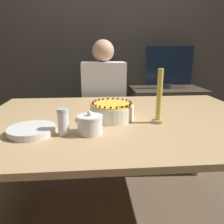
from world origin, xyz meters
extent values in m
plane|color=brown|center=(0.00, 0.00, 0.00)|extent=(12.00, 12.00, 0.00)
cube|color=#38332D|center=(0.00, 1.40, 1.30)|extent=(8.00, 0.05, 2.60)
cube|color=tan|center=(0.00, 0.00, 0.74)|extent=(1.69, 1.18, 0.03)
cylinder|color=tan|center=(-0.79, 0.53, 0.36)|extent=(0.07, 0.07, 0.73)
cylinder|color=tan|center=(0.79, 0.53, 0.36)|extent=(0.07, 0.07, 0.73)
cylinder|color=white|center=(-0.07, -0.03, 0.80)|extent=(0.25, 0.25, 0.08)
cylinder|color=yellow|center=(-0.07, -0.03, 0.85)|extent=(0.24, 0.24, 0.01)
sphere|color=maroon|center=(0.05, -0.03, 0.86)|extent=(0.01, 0.01, 0.01)
sphere|color=maroon|center=(0.04, 0.00, 0.86)|extent=(0.01, 0.01, 0.01)
sphere|color=maroon|center=(0.03, 0.03, 0.86)|extent=(0.01, 0.01, 0.01)
sphere|color=maroon|center=(0.01, 0.06, 0.86)|extent=(0.01, 0.01, 0.01)
sphere|color=maroon|center=(-0.02, 0.07, 0.86)|extent=(0.01, 0.01, 0.01)
sphere|color=maroon|center=(-0.05, 0.08, 0.86)|extent=(0.01, 0.01, 0.01)
sphere|color=maroon|center=(-0.08, 0.08, 0.86)|extent=(0.01, 0.01, 0.01)
sphere|color=maroon|center=(-0.11, 0.07, 0.86)|extent=(0.01, 0.01, 0.01)
sphere|color=maroon|center=(-0.14, 0.06, 0.86)|extent=(0.01, 0.01, 0.01)
sphere|color=maroon|center=(-0.16, 0.03, 0.86)|extent=(0.01, 0.01, 0.01)
sphere|color=maroon|center=(-0.17, 0.00, 0.86)|extent=(0.01, 0.01, 0.01)
sphere|color=maroon|center=(-0.18, -0.03, 0.86)|extent=(0.01, 0.01, 0.01)
sphere|color=maroon|center=(-0.17, -0.06, 0.86)|extent=(0.01, 0.01, 0.01)
sphere|color=maroon|center=(-0.16, -0.09, 0.86)|extent=(0.01, 0.01, 0.01)
sphere|color=maroon|center=(-0.14, -0.11, 0.86)|extent=(0.01, 0.01, 0.01)
sphere|color=maroon|center=(-0.11, -0.13, 0.86)|extent=(0.01, 0.01, 0.01)
sphere|color=maroon|center=(-0.08, -0.14, 0.86)|extent=(0.01, 0.01, 0.01)
sphere|color=maroon|center=(-0.05, -0.14, 0.86)|extent=(0.01, 0.01, 0.01)
sphere|color=maroon|center=(-0.02, -0.13, 0.86)|extent=(0.01, 0.01, 0.01)
sphere|color=maroon|center=(0.01, -0.11, 0.86)|extent=(0.01, 0.01, 0.01)
sphere|color=maroon|center=(0.03, -0.09, 0.86)|extent=(0.01, 0.01, 0.01)
sphere|color=maroon|center=(0.04, -0.06, 0.86)|extent=(0.01, 0.01, 0.01)
cylinder|color=silver|center=(-0.19, -0.25, 0.80)|extent=(0.12, 0.12, 0.08)
cylinder|color=silver|center=(-0.19, -0.25, 0.84)|extent=(0.12, 0.12, 0.01)
sphere|color=silver|center=(-0.19, -0.25, 0.86)|extent=(0.02, 0.02, 0.02)
cylinder|color=white|center=(-0.32, -0.26, 0.81)|extent=(0.05, 0.05, 0.11)
cylinder|color=silver|center=(-0.32, -0.26, 0.88)|extent=(0.06, 0.06, 0.02)
cylinder|color=silver|center=(-0.47, -0.22, 0.76)|extent=(0.23, 0.23, 0.01)
cylinder|color=silver|center=(-0.47, -0.22, 0.77)|extent=(0.23, 0.23, 0.01)
cylinder|color=silver|center=(-0.47, -0.22, 0.78)|extent=(0.23, 0.23, 0.01)
cylinder|color=silver|center=(-0.47, -0.22, 0.79)|extent=(0.23, 0.23, 0.01)
cylinder|color=tan|center=(0.18, -0.12, 0.77)|extent=(0.06, 0.06, 0.02)
cylinder|color=gold|center=(0.18, -0.12, 0.92)|extent=(0.03, 0.03, 0.28)
cube|color=#473D33|center=(-0.08, 0.79, 0.23)|extent=(0.34, 0.34, 0.45)
cube|color=silver|center=(-0.08, 0.79, 0.75)|extent=(0.40, 0.24, 0.59)
sphere|color=tan|center=(-0.08, 0.79, 1.14)|extent=(0.20, 0.20, 0.20)
cube|color=#382D23|center=(0.66, 1.11, 0.37)|extent=(0.80, 0.48, 0.73)
cylinder|color=#2D2D33|center=(0.66, 1.11, 0.76)|extent=(0.10, 0.10, 0.05)
cube|color=#2D2D33|center=(0.66, 1.12, 0.98)|extent=(0.54, 0.02, 0.43)
cube|color=black|center=(0.66, 1.11, 0.98)|extent=(0.52, 0.03, 0.40)
camera|label=1|loc=(-0.17, -1.25, 1.15)|focal=35.00mm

